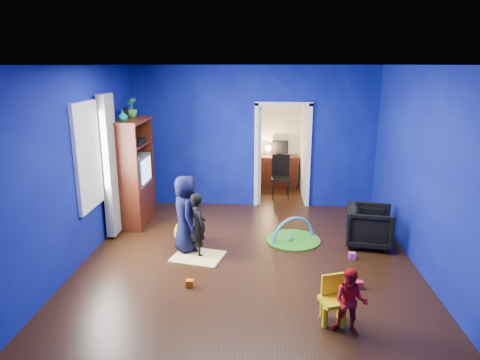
# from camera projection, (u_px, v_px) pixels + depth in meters

# --- Properties ---
(floor) EXTENTS (5.00, 5.50, 0.01)m
(floor) POSITION_uv_depth(u_px,v_px,m) (248.00, 261.00, 6.52)
(floor) COLOR black
(floor) RESTS_ON ground
(ceiling) EXTENTS (5.00, 5.50, 0.01)m
(ceiling) POSITION_uv_depth(u_px,v_px,m) (249.00, 65.00, 5.76)
(ceiling) COLOR white
(ceiling) RESTS_ON wall_back
(wall_back) EXTENTS (5.00, 0.02, 2.90)m
(wall_back) POSITION_uv_depth(u_px,v_px,m) (254.00, 138.00, 8.79)
(wall_back) COLOR #0A0D76
(wall_back) RESTS_ON floor
(wall_front) EXTENTS (5.00, 0.02, 2.90)m
(wall_front) POSITION_uv_depth(u_px,v_px,m) (235.00, 249.00, 3.49)
(wall_front) COLOR #0A0D76
(wall_front) RESTS_ON floor
(wall_left) EXTENTS (0.02, 5.50, 2.90)m
(wall_left) POSITION_uv_depth(u_px,v_px,m) (79.00, 167.00, 6.28)
(wall_left) COLOR #0A0D76
(wall_left) RESTS_ON floor
(wall_right) EXTENTS (0.02, 5.50, 2.90)m
(wall_right) POSITION_uv_depth(u_px,v_px,m) (426.00, 172.00, 6.00)
(wall_right) COLOR #0A0D76
(wall_right) RESTS_ON floor
(alcove) EXTENTS (1.00, 1.75, 2.50)m
(alcove) POSITION_uv_depth(u_px,v_px,m) (281.00, 140.00, 9.65)
(alcove) COLOR silver
(alcove) RESTS_ON floor
(armchair) EXTENTS (0.84, 0.82, 0.66)m
(armchair) POSITION_uv_depth(u_px,v_px,m) (370.00, 226.00, 7.03)
(armchair) COLOR black
(armchair) RESTS_ON floor
(child_black) EXTENTS (0.41, 0.45, 1.02)m
(child_black) POSITION_uv_depth(u_px,v_px,m) (198.00, 225.00, 6.61)
(child_black) COLOR black
(child_black) RESTS_ON floor
(child_navy) EXTENTS (0.56, 0.70, 1.24)m
(child_navy) POSITION_uv_depth(u_px,v_px,m) (186.00, 214.00, 6.75)
(child_navy) COLOR #0F133A
(child_navy) RESTS_ON floor
(toddler_red) EXTENTS (0.44, 0.38, 0.77)m
(toddler_red) POSITION_uv_depth(u_px,v_px,m) (351.00, 302.00, 4.69)
(toddler_red) COLOR red
(toddler_red) RESTS_ON floor
(vase) EXTENTS (0.19, 0.19, 0.18)m
(vase) POSITION_uv_depth(u_px,v_px,m) (123.00, 116.00, 7.35)
(vase) COLOR #0C5A67
(vase) RESTS_ON tv_armoire
(potted_plant) EXTENTS (0.26, 0.26, 0.36)m
(potted_plant) POSITION_uv_depth(u_px,v_px,m) (131.00, 108.00, 7.82)
(potted_plant) COLOR #2F8331
(potted_plant) RESTS_ON tv_armoire
(tv_armoire) EXTENTS (0.58, 1.14, 1.96)m
(tv_armoire) POSITION_uv_depth(u_px,v_px,m) (132.00, 172.00, 7.92)
(tv_armoire) COLOR #3F170A
(tv_armoire) RESTS_ON floor
(crt_tv) EXTENTS (0.46, 0.70, 0.54)m
(crt_tv) POSITION_uv_depth(u_px,v_px,m) (134.00, 170.00, 7.90)
(crt_tv) COLOR silver
(crt_tv) RESTS_ON tv_armoire
(yellow_blanket) EXTENTS (0.87, 0.76, 0.03)m
(yellow_blanket) POSITION_uv_depth(u_px,v_px,m) (198.00, 257.00, 6.64)
(yellow_blanket) COLOR #F2E07A
(yellow_blanket) RESTS_ON floor
(hopper_ball) EXTENTS (0.41, 0.41, 0.41)m
(hopper_ball) POSITION_uv_depth(u_px,v_px,m) (186.00, 232.00, 7.11)
(hopper_ball) COLOR yellow
(hopper_ball) RESTS_ON floor
(kid_chair) EXTENTS (0.36, 0.36, 0.50)m
(kid_chair) POSITION_uv_depth(u_px,v_px,m) (333.00, 303.00, 4.93)
(kid_chair) COLOR yellow
(kid_chair) RESTS_ON floor
(play_mat) EXTENTS (0.92, 0.92, 0.02)m
(play_mat) POSITION_uv_depth(u_px,v_px,m) (293.00, 240.00, 7.29)
(play_mat) COLOR green
(play_mat) RESTS_ON floor
(toy_arch) EXTENTS (0.74, 0.44, 0.82)m
(toy_arch) POSITION_uv_depth(u_px,v_px,m) (293.00, 239.00, 7.29)
(toy_arch) COLOR #3F8CD8
(toy_arch) RESTS_ON floor
(window_left) EXTENTS (0.03, 0.95, 1.55)m
(window_left) POSITION_uv_depth(u_px,v_px,m) (89.00, 155.00, 6.60)
(window_left) COLOR white
(window_left) RESTS_ON wall_left
(curtain) EXTENTS (0.14, 0.42, 2.40)m
(curtain) POSITION_uv_depth(u_px,v_px,m) (110.00, 166.00, 7.20)
(curtain) COLOR slate
(curtain) RESTS_ON floor
(doorway) EXTENTS (1.16, 0.10, 2.10)m
(doorway) POSITION_uv_depth(u_px,v_px,m) (282.00, 157.00, 8.86)
(doorway) COLOR white
(doorway) RESTS_ON floor
(study_desk) EXTENTS (0.88, 0.44, 0.75)m
(study_desk) POSITION_uv_depth(u_px,v_px,m) (279.00, 171.00, 10.50)
(study_desk) COLOR #3D140A
(study_desk) RESTS_ON floor
(desk_monitor) EXTENTS (0.40, 0.05, 0.32)m
(desk_monitor) POSITION_uv_depth(u_px,v_px,m) (280.00, 147.00, 10.46)
(desk_monitor) COLOR black
(desk_monitor) RESTS_ON study_desk
(desk_lamp) EXTENTS (0.14, 0.14, 0.14)m
(desk_lamp) POSITION_uv_depth(u_px,v_px,m) (268.00, 148.00, 10.42)
(desk_lamp) COLOR #FFD88C
(desk_lamp) RESTS_ON study_desk
(folding_chair) EXTENTS (0.40, 0.40, 0.92)m
(folding_chair) POSITION_uv_depth(u_px,v_px,m) (281.00, 178.00, 9.55)
(folding_chair) COLOR black
(folding_chair) RESTS_ON floor
(book_shelf) EXTENTS (0.88, 0.24, 0.04)m
(book_shelf) POSITION_uv_depth(u_px,v_px,m) (281.00, 103.00, 10.17)
(book_shelf) COLOR white
(book_shelf) RESTS_ON study_desk
(toy_0) EXTENTS (0.10, 0.08, 0.10)m
(toy_0) POSITION_uv_depth(u_px,v_px,m) (359.00, 285.00, 5.74)
(toy_0) COLOR red
(toy_0) RESTS_ON floor
(toy_1) EXTENTS (0.11, 0.11, 0.11)m
(toy_1) POSITION_uv_depth(u_px,v_px,m) (359.00, 240.00, 7.16)
(toy_1) COLOR blue
(toy_1) RESTS_ON floor
(toy_2) EXTENTS (0.10, 0.08, 0.10)m
(toy_2) POSITION_uv_depth(u_px,v_px,m) (190.00, 283.00, 5.77)
(toy_2) COLOR orange
(toy_2) RESTS_ON floor
(toy_3) EXTENTS (0.11, 0.11, 0.11)m
(toy_3) POSITION_uv_depth(u_px,v_px,m) (289.00, 239.00, 7.23)
(toy_3) COLOR #36BF63
(toy_3) RESTS_ON floor
(toy_4) EXTENTS (0.10, 0.08, 0.10)m
(toy_4) POSITION_uv_depth(u_px,v_px,m) (352.00, 256.00, 6.60)
(toy_4) COLOR #D34FC5
(toy_4) RESTS_ON floor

